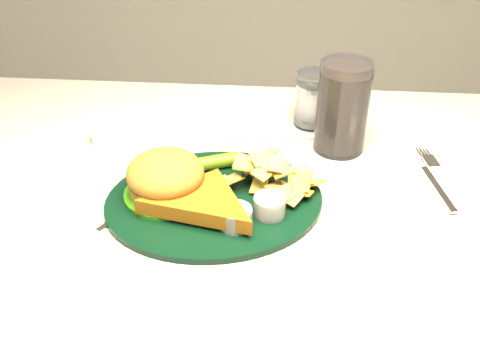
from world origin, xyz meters
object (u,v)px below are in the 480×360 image
object	(u,v)px
water_glass	(313,99)
cola_glass	(342,107)
table	(245,355)
fork_napkin	(437,185)
dinner_plate	(214,183)

from	to	relation	value
water_glass	cola_glass	world-z (taller)	cola_glass
table	fork_napkin	distance (m)	0.48
dinner_plate	fork_napkin	world-z (taller)	dinner_plate
table	water_glass	xyz separation A→B (m)	(0.10, 0.24, 0.43)
water_glass	fork_napkin	size ratio (longest dim) A/B	0.65
dinner_plate	water_glass	xyz separation A→B (m)	(0.15, 0.26, 0.02)
table	fork_napkin	world-z (taller)	fork_napkin
dinner_plate	fork_napkin	xyz separation A→B (m)	(0.34, 0.07, -0.03)
cola_glass	fork_napkin	size ratio (longest dim) A/B	0.99
water_glass	fork_napkin	distance (m)	0.27
table	dinner_plate	size ratio (longest dim) A/B	3.76
table	cola_glass	bearing A→B (deg)	45.77
cola_glass	dinner_plate	bearing A→B (deg)	-137.30
fork_napkin	dinner_plate	bearing A→B (deg)	-178.04
cola_glass	fork_napkin	xyz separation A→B (m)	(0.14, -0.11, -0.07)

